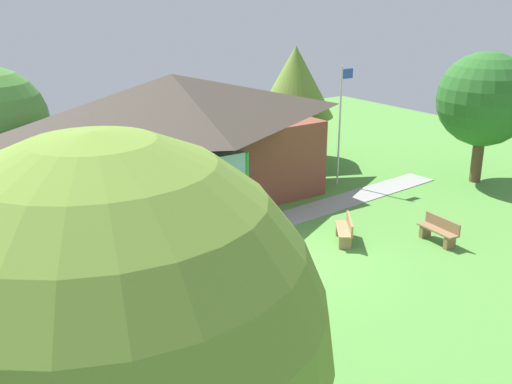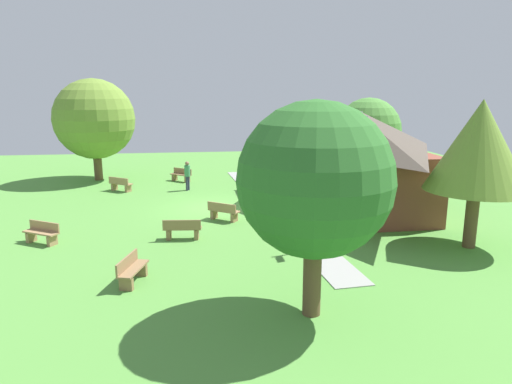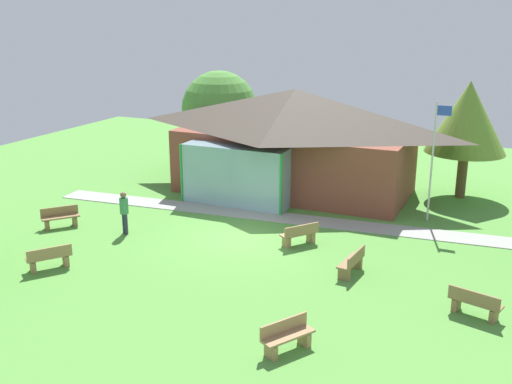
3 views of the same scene
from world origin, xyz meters
The scene contains 11 objects.
ground_plane centered at (0.00, 0.00, 0.00)m, with size 44.00×44.00×0.00m, color #54933D.
pavilion centered at (-0.52, 6.94, 2.61)m, with size 11.96×6.95×5.03m.
footpath centered at (0.00, 2.98, 0.01)m, with size 20.43×1.30×0.03m, color #999993.
flagpole centered at (6.36, 5.20, 2.81)m, with size 0.64×0.08×5.06m.
bench_mid_right centered at (4.85, -1.41, 0.40)m, with size 0.59×1.54×0.84m.
bench_mid_left centered at (-7.33, -1.76, 0.40)m, with size 1.30×1.43×0.84m.
bench_rear_near_path centered at (2.32, 0.38, 0.40)m, with size 1.25×1.46×0.84m.
visitor_strolling_lawn centered at (-4.44, -1.31, 1.02)m, with size 0.34×0.34×1.74m.
tree_east_hedge centered at (11.58, 2.10, 3.60)m, with size 3.95×3.95×5.60m.
tree_behind_pavilion_right centered at (7.20, 9.37, 3.82)m, with size 3.70×3.70×5.52m.
tree_lawn_corner centered at (-8.57, -7.23, 4.01)m, with size 5.18×5.18×6.61m.
Camera 1 is at (-10.59, -13.13, 7.98)m, focal length 42.20 mm.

